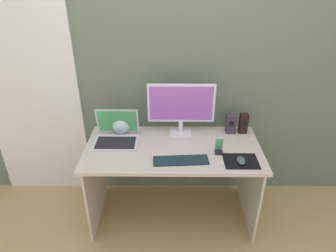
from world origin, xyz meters
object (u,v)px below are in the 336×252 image
speaker_near_monitor (231,124)px  speaker_right (243,123)px  laptop (116,135)px  fishbowl (121,125)px  phone_in_dock (219,147)px  keyboard_external (181,160)px  monitor (181,106)px  mouse (241,160)px

speaker_near_monitor → speaker_right: bearing=0.0°
laptop → fishbowl: 0.13m
laptop → phone_in_dock: size_ratio=2.50×
keyboard_external → monitor: bearing=84.8°
speaker_near_monitor → fishbowl: (-0.92, -0.02, -0.01)m
monitor → speaker_near_monitor: 0.45m
speaker_right → speaker_near_monitor: 0.11m
speaker_right → mouse: bearing=-103.0°
speaker_right → phone_in_dock: (-0.25, -0.31, -0.04)m
speaker_near_monitor → phone_in_dock: (-0.14, -0.31, -0.03)m
keyboard_external → phone_in_dock: size_ratio=2.92×
speaker_near_monitor → keyboard_external: (-0.43, -0.43, -0.08)m
speaker_near_monitor → phone_in_dock: 0.35m
fishbowl → phone_in_dock: bearing=-20.7°
laptop → fishbowl: bearing=80.9°
monitor → phone_in_dock: bearing=-47.6°
monitor → mouse: (0.42, -0.44, -0.22)m
mouse → phone_in_dock: size_ratio=0.72×
speaker_right → laptop: size_ratio=0.49×
laptop → phone_in_dock: bearing=-11.8°
fishbowl → mouse: bearing=-24.7°
phone_in_dock → speaker_right: bearing=52.0°
mouse → laptop: bearing=161.3°
monitor → laptop: size_ratio=1.58×
speaker_right → fishbowl: 1.02m
speaker_right → phone_in_dock: speaker_right is taller
laptop → keyboard_external: laptop is taller
monitor → mouse: 0.65m
fishbowl → phone_in_dock: size_ratio=1.09×
speaker_right → laptop: laptop is taller
phone_in_dock → mouse: bearing=-41.9°
monitor → phone_in_dock: 0.46m
fishbowl → mouse: fishbowl is taller
speaker_near_monitor → fishbowl: 0.92m
keyboard_external → phone_in_dock: (0.29, 0.11, 0.04)m
mouse → phone_in_dock: 0.19m
speaker_near_monitor → mouse: bearing=-89.4°
speaker_near_monitor → laptop: (-0.94, -0.15, -0.03)m
mouse → speaker_near_monitor: bearing=89.3°
speaker_right → mouse: size_ratio=1.70×
speaker_near_monitor → mouse: 0.45m
fishbowl → laptop: bearing=-99.1°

